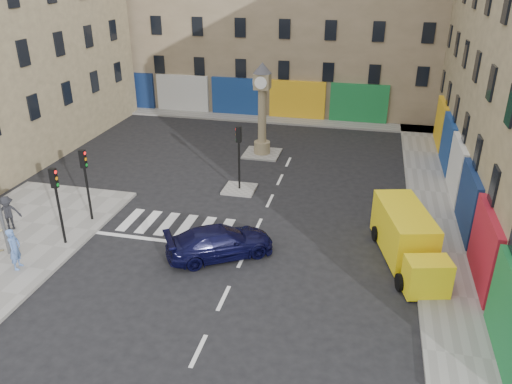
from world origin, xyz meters
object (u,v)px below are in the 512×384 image
(pedestrian_blue, at_px, (15,249))
(yellow_van, at_px, (407,238))
(traffic_light_left_far, at_px, (85,174))
(traffic_light_left_near, at_px, (57,194))
(traffic_light_island, at_px, (239,148))
(pedestrian_dark, at_px, (8,213))
(navy_sedan, at_px, (220,242))
(clock_pillar, at_px, (262,104))

(pedestrian_blue, bearing_deg, yellow_van, -85.96)
(traffic_light_left_far, xyz_separation_m, yellow_van, (15.32, -0.05, -1.56))
(traffic_light_left_near, bearing_deg, traffic_light_island, 51.07)
(pedestrian_dark, bearing_deg, navy_sedan, -39.65)
(clock_pillar, bearing_deg, traffic_light_left_far, -118.94)
(pedestrian_blue, bearing_deg, pedestrian_dark, 29.25)
(traffic_light_island, xyz_separation_m, clock_pillar, (0.00, 6.00, 0.96))
(traffic_light_left_near, distance_m, pedestrian_dark, 3.69)
(traffic_light_island, bearing_deg, clock_pillar, 90.00)
(yellow_van, relative_size, pedestrian_dark, 3.52)
(pedestrian_blue, bearing_deg, traffic_light_left_near, -30.07)
(traffic_light_left_near, xyz_separation_m, traffic_light_island, (6.30, 7.80, -0.03))
(traffic_light_left_far, bearing_deg, traffic_light_island, 40.60)
(traffic_light_left_near, height_order, pedestrian_dark, traffic_light_left_near)
(clock_pillar, height_order, pedestrian_dark, clock_pillar)
(traffic_light_left_far, height_order, clock_pillar, clock_pillar)
(traffic_light_left_far, xyz_separation_m, pedestrian_blue, (-0.75, -4.72, -1.54))
(navy_sedan, xyz_separation_m, pedestrian_dark, (-10.55, -0.25, 0.33))
(navy_sedan, xyz_separation_m, yellow_van, (8.05, 1.56, 0.37))
(traffic_light_left_near, xyz_separation_m, yellow_van, (15.32, 2.35, -1.56))
(traffic_light_left_near, height_order, clock_pillar, clock_pillar)
(traffic_light_left_near, distance_m, traffic_light_island, 10.03)
(traffic_light_left_far, distance_m, navy_sedan, 7.69)
(clock_pillar, distance_m, navy_sedan, 13.35)
(yellow_van, bearing_deg, clock_pillar, 113.53)
(pedestrian_blue, bearing_deg, clock_pillar, -35.82)
(traffic_light_left_near, xyz_separation_m, pedestrian_blue, (-0.75, -2.32, -1.54))
(traffic_light_left_far, height_order, navy_sedan, traffic_light_left_far)
(pedestrian_blue, bearing_deg, navy_sedan, -80.95)
(navy_sedan, height_order, pedestrian_dark, pedestrian_dark)
(traffic_light_left_near, height_order, traffic_light_left_far, same)
(yellow_van, bearing_deg, pedestrian_blue, -178.47)
(clock_pillar, relative_size, yellow_van, 0.99)
(navy_sedan, height_order, yellow_van, yellow_van)
(traffic_light_island, bearing_deg, navy_sedan, -82.13)
(traffic_light_left_near, xyz_separation_m, navy_sedan, (7.27, 0.79, -1.93))
(clock_pillar, distance_m, yellow_van, 14.78)
(traffic_light_left_near, bearing_deg, pedestrian_dark, 170.65)
(clock_pillar, distance_m, pedestrian_dark, 16.55)
(traffic_light_left_far, relative_size, traffic_light_island, 1.00)
(pedestrian_dark, bearing_deg, traffic_light_island, -3.87)
(clock_pillar, bearing_deg, navy_sedan, -85.74)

